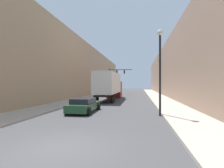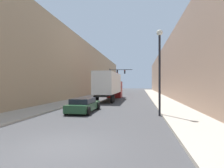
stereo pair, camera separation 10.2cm
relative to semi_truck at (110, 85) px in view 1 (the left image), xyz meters
name	(u,v)px [view 1 (the left image)]	position (x,y,z in m)	size (l,w,h in m)	color
ground_plane	(59,149)	(1.63, -20.33, -2.24)	(200.00, 200.00, 0.00)	#424244
sidewalk_right	(156,96)	(7.74, 9.67, -2.17)	(3.11, 80.00, 0.15)	#B2A899
sidewalk_left	(97,95)	(-4.48, 9.67, -2.17)	(3.11, 80.00, 0.15)	#B2A899
building_right	(180,70)	(12.29, 9.67, 2.91)	(6.00, 80.00, 10.30)	#997A66
building_left	(76,70)	(-9.04, 9.67, 3.21)	(6.00, 80.00, 10.91)	tan
semi_truck	(110,85)	(0.00, 0.00, 0.00)	(2.48, 12.29, 4.01)	silver
sedan_car	(84,105)	(-0.20, -11.92, -1.66)	(2.02, 4.47, 1.19)	#234C2D
traffic_signal_gantry	(115,77)	(-1.49, 15.45, 2.02)	(5.57, 0.35, 6.20)	black
street_lamp	(160,60)	(6.03, -12.88, 1.93)	(0.44, 0.44, 6.46)	black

